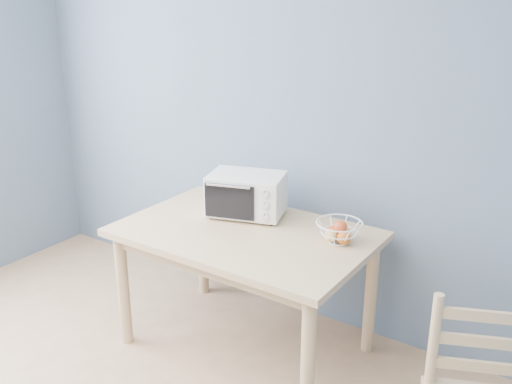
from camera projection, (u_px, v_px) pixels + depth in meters
The scene contains 3 objects.
dining_table at pixel (245, 247), 3.22m from camera, with size 1.40×0.90×0.75m.
toaster_oven at pixel (244, 194), 3.36m from camera, with size 0.50×0.43×0.26m.
fruit_basket at pixel (339, 232), 3.02m from camera, with size 0.27×0.27×0.13m.
Camera 1 is at (1.84, -0.69, 2.02)m, focal length 40.00 mm.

